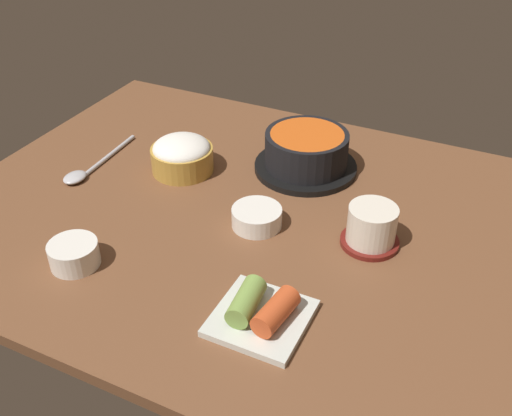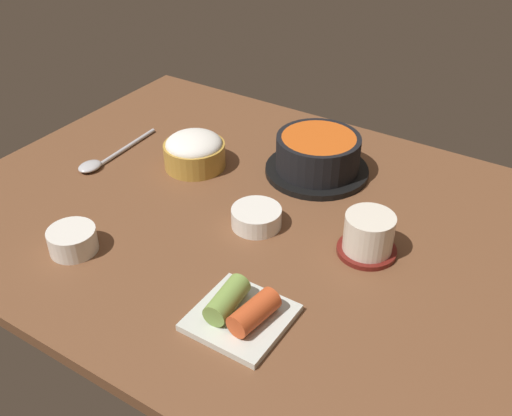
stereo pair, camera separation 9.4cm
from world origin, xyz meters
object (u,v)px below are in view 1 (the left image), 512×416
at_px(rice_bowl, 182,155).
at_px(side_bowl_near, 74,254).
at_px(stone_pot, 306,152).
at_px(spoon, 87,170).
at_px(banchan_cup_center, 257,217).
at_px(tea_cup_with_saucer, 372,227).
at_px(kimchi_plate, 261,312).

bearing_deg(rice_bowl, side_bowl_near, -90.50).
relative_size(stone_pot, spoon, 0.94).
relative_size(stone_pot, side_bowl_near, 2.57).
height_order(banchan_cup_center, spoon, banchan_cup_center).
distance_m(tea_cup_with_saucer, kimchi_plate, 0.24).
bearing_deg(spoon, banchan_cup_center, -1.70).
bearing_deg(spoon, kimchi_plate, -24.04).
xyz_separation_m(tea_cup_with_saucer, kimchi_plate, (-0.08, -0.22, -0.02)).
distance_m(stone_pot, spoon, 0.40).
xyz_separation_m(banchan_cup_center, spoon, (-0.35, 0.01, -0.01)).
bearing_deg(tea_cup_with_saucer, spoon, -177.66).
relative_size(stone_pot, banchan_cup_center, 2.33).
relative_size(rice_bowl, kimchi_plate, 0.94).
bearing_deg(side_bowl_near, tea_cup_with_saucer, 31.94).
height_order(rice_bowl, side_bowl_near, rice_bowl).
distance_m(tea_cup_with_saucer, banchan_cup_center, 0.18).
bearing_deg(stone_pot, banchan_cup_center, -91.80).
bearing_deg(kimchi_plate, stone_pot, 103.26).
bearing_deg(kimchi_plate, rice_bowl, 135.88).
xyz_separation_m(kimchi_plate, side_bowl_near, (-0.29, -0.01, 0.00)).
bearing_deg(side_bowl_near, rice_bowl, 89.50).
height_order(stone_pot, tea_cup_with_saucer, stone_pot).
relative_size(stone_pot, rice_bowl, 1.66).
height_order(tea_cup_with_saucer, kimchi_plate, tea_cup_with_saucer).
bearing_deg(spoon, stone_pot, 27.38).
bearing_deg(banchan_cup_center, kimchi_plate, -62.92).
bearing_deg(stone_pot, rice_bowl, -153.81).
distance_m(rice_bowl, tea_cup_with_saucer, 0.38).
distance_m(kimchi_plate, side_bowl_near, 0.30).
relative_size(kimchi_plate, side_bowl_near, 1.65).
bearing_deg(kimchi_plate, tea_cup_with_saucer, 69.92).
distance_m(tea_cup_with_saucer, side_bowl_near, 0.44).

